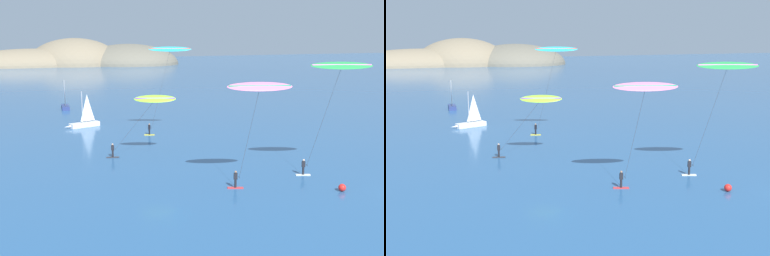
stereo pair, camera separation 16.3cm
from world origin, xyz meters
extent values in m
ellipsoid|color=#84755B|center=(-8.11, 218.68, 0.00)|extent=(75.11, 33.36, 17.07)
ellipsoid|color=#84755B|center=(13.53, 224.21, 0.00)|extent=(47.70, 51.24, 27.11)
ellipsoid|color=#6B6656|center=(40.08, 217.53, 0.00)|extent=(52.56, 52.93, 21.14)
cube|color=white|center=(-19.89, 47.05, 0.35)|extent=(5.00, 2.69, 0.70)
cone|color=white|center=(-22.19, 46.37, 0.35)|extent=(2.26, 1.24, 0.67)
cylinder|color=#B2B2B7|center=(-20.17, 46.96, 3.20)|extent=(0.12, 0.12, 5.00)
pyramid|color=white|center=(-19.31, 47.22, 3.03)|extent=(1.75, 0.58, 4.25)
cylinder|color=#A5A5AD|center=(-19.31, 47.22, 0.95)|extent=(1.75, 0.58, 0.08)
cube|color=navy|center=(-19.20, 67.79, 0.35)|extent=(1.97, 4.93, 0.70)
cone|color=navy|center=(-18.91, 70.17, 0.35)|extent=(0.92, 2.22, 0.67)
cylinder|color=#B2B2B7|center=(-19.17, 68.08, 3.20)|extent=(0.12, 0.12, 5.00)
pyramid|color=white|center=(-19.27, 67.19, 3.03)|extent=(0.30, 1.80, 4.25)
cylinder|color=#A5A5AD|center=(-19.27, 67.19, 0.95)|extent=(0.30, 1.80, 0.08)
cube|color=red|center=(-13.73, 9.47, 0.04)|extent=(1.53, 1.00, 0.08)
cylinder|color=black|center=(-13.73, 9.47, 0.48)|extent=(0.22, 0.22, 0.80)
cube|color=black|center=(-13.73, 9.47, 1.18)|extent=(0.39, 0.30, 0.60)
sphere|color=#9E7051|center=(-13.73, 9.47, 1.60)|extent=(0.22, 0.22, 0.22)
cylinder|color=black|center=(-13.40, 9.36, 1.06)|extent=(0.22, 0.53, 0.04)
ellipsoid|color=pink|center=(-11.75, 8.78, 9.61)|extent=(6.19, 3.28, 0.89)
cylinder|color=#14895B|center=(-11.75, 8.78, 9.66)|extent=(5.51, 2.06, 0.16)
cylinder|color=#333338|center=(-12.58, 9.07, 5.29)|extent=(1.69, 0.61, 8.46)
cube|color=yellow|center=(-12.71, 36.54, 0.04)|extent=(1.53, 0.99, 0.08)
cylinder|color=black|center=(-12.71, 36.54, 0.48)|extent=(0.22, 0.22, 0.80)
cube|color=black|center=(-12.71, 36.54, 1.18)|extent=(0.39, 0.32, 0.60)
sphere|color=#9E7051|center=(-12.71, 36.54, 1.60)|extent=(0.22, 0.22, 0.22)
cylinder|color=black|center=(-12.39, 36.40, 1.06)|extent=(0.26, 0.52, 0.04)
ellipsoid|color=#23B2C6|center=(-9.88, 35.27, 12.39)|extent=(5.94, 3.40, 0.82)
cylinder|color=#DB4C38|center=(-9.88, 35.27, 12.44)|extent=(5.32, 2.51, 0.16)
cylinder|color=#333338|center=(-11.13, 35.83, 6.67)|extent=(2.54, 1.16, 11.23)
cube|color=silver|center=(-5.19, 10.37, 0.04)|extent=(1.53, 0.97, 0.08)
cylinder|color=black|center=(-5.19, 10.37, 0.48)|extent=(0.22, 0.22, 0.80)
cube|color=black|center=(-5.19, 10.37, 1.18)|extent=(0.39, 0.31, 0.60)
sphere|color=beige|center=(-5.19, 10.37, 1.60)|extent=(0.22, 0.22, 0.22)
cylinder|color=black|center=(-4.87, 10.24, 1.06)|extent=(0.24, 0.52, 0.04)
ellipsoid|color=green|center=(-2.02, 9.08, 11.27)|extent=(6.42, 3.78, 0.85)
cylinder|color=#D660B7|center=(-2.02, 9.08, 11.32)|extent=(5.62, 2.40, 0.16)
cylinder|color=#333338|center=(-3.45, 9.66, 6.12)|extent=(2.88, 1.19, 10.12)
cube|color=#2D2D33|center=(-21.13, 25.76, 0.04)|extent=(1.54, 0.90, 0.08)
cylinder|color=black|center=(-21.13, 25.76, 0.48)|extent=(0.22, 0.22, 0.80)
cube|color=black|center=(-21.13, 25.76, 1.18)|extent=(0.39, 0.31, 0.60)
sphere|color=tan|center=(-21.13, 25.76, 1.60)|extent=(0.22, 0.22, 0.22)
cylinder|color=black|center=(-20.80, 25.63, 1.06)|extent=(0.24, 0.53, 0.04)
ellipsoid|color=#8CD12D|center=(-16.39, 23.90, 6.98)|extent=(4.95, 2.80, 0.94)
cylinder|color=#722DD1|center=(-16.39, 23.90, 7.03)|extent=(4.38, 1.85, 0.16)
cylinder|color=#333338|center=(-18.60, 24.77, 3.97)|extent=(4.44, 1.76, 5.84)
sphere|color=red|center=(-5.19, 4.57, 0.35)|extent=(0.70, 0.70, 0.70)
camera|label=1|loc=(-35.59, -28.46, 14.07)|focal=45.00mm
camera|label=2|loc=(-35.45, -28.53, 14.07)|focal=45.00mm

